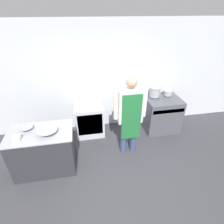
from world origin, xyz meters
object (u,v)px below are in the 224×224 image
(stove, at_px, (161,113))
(fridge_unit, at_px, (90,120))
(mixing_bowl, at_px, (47,132))
(plastic_tub, at_px, (17,138))
(person_cook, at_px, (130,113))
(stock_pot, at_px, (155,91))
(sauce_pot, at_px, (168,93))

(stove, height_order, fridge_unit, stove)
(mixing_bowl, xyz_separation_m, plastic_tub, (-0.49, -0.09, -0.00))
(person_cook, distance_m, stock_pot, 1.23)
(stock_pot, distance_m, sauce_pot, 0.38)
(stove, distance_m, fridge_unit, 1.88)
(mixing_bowl, bearing_deg, stove, 19.83)
(fridge_unit, bearing_deg, plastic_tub, -137.88)
(fridge_unit, xyz_separation_m, stock_pot, (1.68, 0.03, 0.64))
(mixing_bowl, relative_size, stock_pot, 1.36)
(plastic_tub, bearing_deg, fridge_unit, 42.12)
(fridge_unit, xyz_separation_m, mixing_bowl, (-0.80, -1.07, 0.54))
(person_cook, distance_m, mixing_bowl, 1.63)
(person_cook, height_order, stock_pot, person_cook)
(person_cook, height_order, mixing_bowl, person_cook)
(person_cook, bearing_deg, fridge_unit, 134.03)
(plastic_tub, bearing_deg, person_cook, 9.11)
(sauce_pot, bearing_deg, stove, -142.31)
(person_cook, xyz_separation_m, plastic_tub, (-2.10, -0.34, -0.08))
(person_cook, xyz_separation_m, sauce_pot, (1.25, 0.86, -0.05))
(stove, bearing_deg, stock_pot, 145.52)
(stove, bearing_deg, person_cook, -146.01)
(fridge_unit, distance_m, person_cook, 1.31)
(stock_pot, bearing_deg, person_cook, -135.68)
(mixing_bowl, bearing_deg, stock_pot, 23.90)
(stock_pot, xyz_separation_m, sauce_pot, (0.37, -0.00, -0.07))
(mixing_bowl, xyz_separation_m, stock_pot, (2.48, 1.10, 0.10))
(stock_pot, bearing_deg, fridge_unit, -179.06)
(stove, relative_size, plastic_tub, 7.49)
(plastic_tub, height_order, stock_pot, stock_pot)
(stove, relative_size, fridge_unit, 1.13)
(fridge_unit, distance_m, stock_pot, 1.80)
(sauce_pot, bearing_deg, fridge_unit, -179.23)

